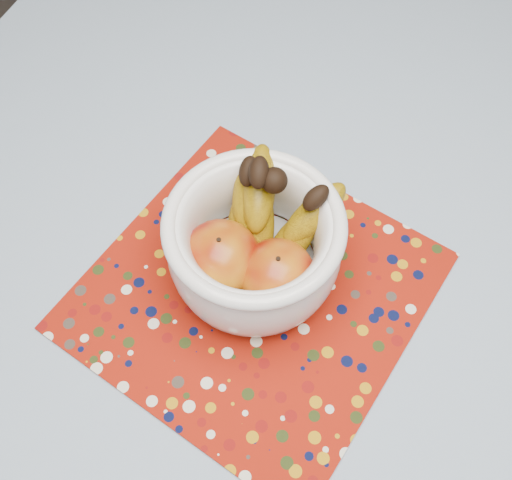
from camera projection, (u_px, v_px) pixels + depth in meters
table at (328, 350)px, 0.77m from camera, size 1.20×1.20×0.75m
tablecloth at (335, 326)px, 0.70m from camera, size 1.32×1.32×0.01m
placemat at (254, 291)px, 0.71m from camera, size 0.43×0.43×0.00m
fruit_bowl at (259, 237)px, 0.67m from camera, size 0.21×0.21×0.15m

